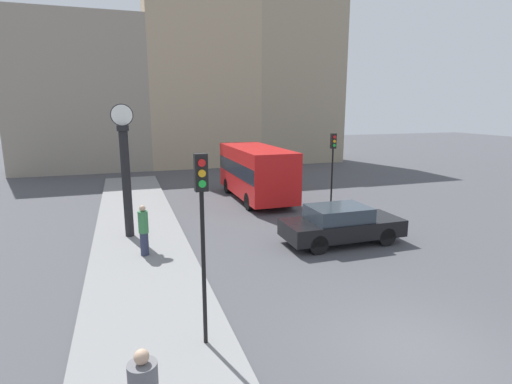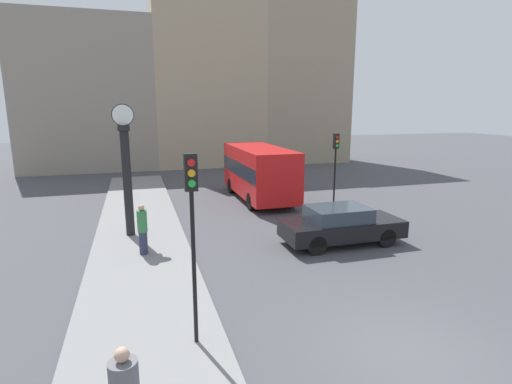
% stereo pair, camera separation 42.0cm
% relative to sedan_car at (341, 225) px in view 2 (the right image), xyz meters
% --- Properties ---
extents(ground_plane, '(120.00, 120.00, 0.00)m').
position_rel_sedan_car_xyz_m(ground_plane, '(-2.01, -6.72, -0.75)').
color(ground_plane, '#47474C').
extents(sidewalk_corner, '(3.47, 26.10, 0.11)m').
position_rel_sedan_car_xyz_m(sidewalk_corner, '(-7.37, 4.33, -0.70)').
color(sidewalk_corner, gray).
rests_on(sidewalk_corner, ground_plane).
extents(building_row, '(28.23, 5.00, 17.18)m').
position_rel_sedan_car_xyz_m(building_row, '(-0.93, 22.89, 7.05)').
color(building_row, gray).
rests_on(building_row, ground_plane).
extents(sedan_car, '(4.61, 1.88, 1.47)m').
position_rel_sedan_car_xyz_m(sedan_car, '(0.00, 0.00, 0.00)').
color(sedan_car, black).
rests_on(sedan_car, ground_plane).
extents(bus_distant, '(2.48, 7.02, 2.96)m').
position_rel_sedan_car_xyz_m(bus_distant, '(-0.77, 8.08, 0.93)').
color(bus_distant, red).
rests_on(bus_distant, ground_plane).
extents(traffic_light_near, '(0.26, 0.24, 4.15)m').
position_rel_sedan_car_xyz_m(traffic_light_near, '(-6.31, -5.13, 2.31)').
color(traffic_light_near, black).
rests_on(traffic_light_near, sidewalk_corner).
extents(traffic_light_far, '(0.26, 0.24, 3.86)m').
position_rel_sedan_car_xyz_m(traffic_light_far, '(2.32, 4.98, 2.01)').
color(traffic_light_far, black).
rests_on(traffic_light_far, ground_plane).
extents(street_clock, '(0.83, 0.44, 5.17)m').
position_rel_sedan_car_xyz_m(street_clock, '(-7.72, 3.15, 1.87)').
color(street_clock, black).
rests_on(street_clock, sidewalk_corner).
extents(pedestrian_green_hoodie, '(0.34, 0.34, 1.78)m').
position_rel_sedan_car_xyz_m(pedestrian_green_hoodie, '(-7.27, 0.76, 0.25)').
color(pedestrian_green_hoodie, '#2D334C').
rests_on(pedestrian_green_hoodie, sidewalk_corner).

